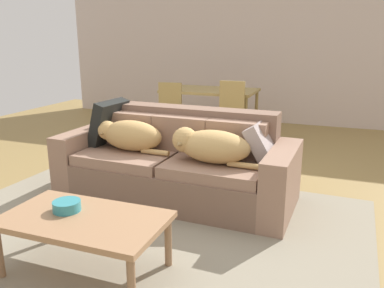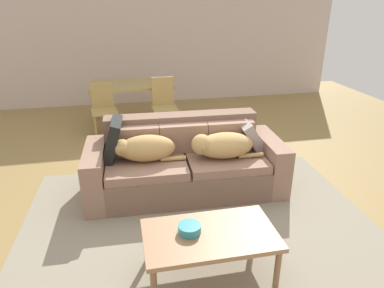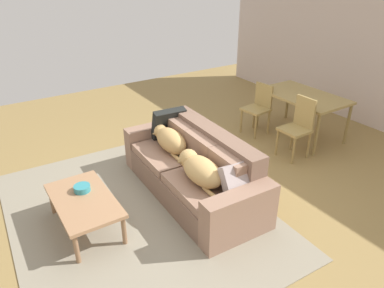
{
  "view_description": "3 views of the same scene",
  "coord_description": "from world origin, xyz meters",
  "px_view_note": "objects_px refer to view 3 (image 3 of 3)",
  "views": [
    {
      "loc": [
        1.35,
        -3.35,
        1.54
      ],
      "look_at": [
        0.05,
        0.09,
        0.54
      ],
      "focal_mm": 37.0,
      "sensor_mm": 36.0,
      "label": 1
    },
    {
      "loc": [
        -0.75,
        -3.61,
        2.15
      ],
      "look_at": [
        0.01,
        0.08,
        0.56
      ],
      "focal_mm": 32.55,
      "sensor_mm": 36.0,
      "label": 2
    },
    {
      "loc": [
        3.29,
        -2.18,
        2.77
      ],
      "look_at": [
        -0.12,
        0.03,
        0.71
      ],
      "focal_mm": 33.92,
      "sensor_mm": 36.0,
      "label": 3
    }
  ],
  "objects_px": {
    "couch": "(195,171)",
    "dining_chair_near_right": "(299,125)",
    "throw_pillow_by_right_arm": "(238,180)",
    "dining_chair_near_left": "(259,106)",
    "coffee_table": "(84,202)",
    "dog_on_right_cushion": "(200,169)",
    "bowl_on_coffee_table": "(82,188)",
    "throw_pillow_by_left_arm": "(169,124)",
    "dining_table": "(303,98)",
    "dog_on_left_cushion": "(170,140)"
  },
  "relations": [
    {
      "from": "couch",
      "to": "throw_pillow_by_left_arm",
      "type": "bearing_deg",
      "value": 176.03
    },
    {
      "from": "dog_on_left_cushion",
      "to": "couch",
      "type": "bearing_deg",
      "value": 12.86
    },
    {
      "from": "dining_table",
      "to": "coffee_table",
      "type": "bearing_deg",
      "value": -83.86
    },
    {
      "from": "coffee_table",
      "to": "dining_chair_near_left",
      "type": "bearing_deg",
      "value": 104.94
    },
    {
      "from": "couch",
      "to": "dining_chair_near_right",
      "type": "distance_m",
      "value": 1.91
    },
    {
      "from": "dining_chair_near_left",
      "to": "dining_chair_near_right",
      "type": "relative_size",
      "value": 0.93
    },
    {
      "from": "coffee_table",
      "to": "dining_table",
      "type": "relative_size",
      "value": 0.75
    },
    {
      "from": "coffee_table",
      "to": "bowl_on_coffee_table",
      "type": "xyz_separation_m",
      "value": [
        -0.16,
        0.04,
        0.08
      ]
    },
    {
      "from": "dog_on_left_cushion",
      "to": "dining_chair_near_left",
      "type": "bearing_deg",
      "value": 105.63
    },
    {
      "from": "couch",
      "to": "dog_on_right_cushion",
      "type": "relative_size",
      "value": 2.78
    },
    {
      "from": "dog_on_right_cushion",
      "to": "throw_pillow_by_right_arm",
      "type": "xyz_separation_m",
      "value": [
        0.43,
        0.21,
        0.01
      ]
    },
    {
      "from": "couch",
      "to": "dining_table",
      "type": "distance_m",
      "value": 2.59
    },
    {
      "from": "dog_on_left_cushion",
      "to": "throw_pillow_by_left_arm",
      "type": "distance_m",
      "value": 0.39
    },
    {
      "from": "throw_pillow_by_left_arm",
      "to": "dining_chair_near_left",
      "type": "distance_m",
      "value": 1.91
    },
    {
      "from": "dog_on_left_cushion",
      "to": "throw_pillow_by_left_arm",
      "type": "bearing_deg",
      "value": 154.86
    },
    {
      "from": "dog_on_right_cushion",
      "to": "bowl_on_coffee_table",
      "type": "bearing_deg",
      "value": -114.82
    },
    {
      "from": "dining_chair_near_left",
      "to": "bowl_on_coffee_table",
      "type": "bearing_deg",
      "value": -84.0
    },
    {
      "from": "throw_pillow_by_left_arm",
      "to": "dining_table",
      "type": "relative_size",
      "value": 0.33
    },
    {
      "from": "dog_on_left_cushion",
      "to": "bowl_on_coffee_table",
      "type": "distance_m",
      "value": 1.34
    },
    {
      "from": "throw_pillow_by_right_arm",
      "to": "couch",
      "type": "bearing_deg",
      "value": -177.97
    },
    {
      "from": "couch",
      "to": "bowl_on_coffee_table",
      "type": "relative_size",
      "value": 12.31
    },
    {
      "from": "throw_pillow_by_left_arm",
      "to": "dining_table",
      "type": "bearing_deg",
      "value": 82.42
    },
    {
      "from": "dining_table",
      "to": "dog_on_left_cushion",
      "type": "bearing_deg",
      "value": -89.61
    },
    {
      "from": "throw_pillow_by_right_arm",
      "to": "dining_chair_near_left",
      "type": "xyz_separation_m",
      "value": [
        -1.79,
        1.95,
        -0.12
      ]
    },
    {
      "from": "dining_table",
      "to": "bowl_on_coffee_table",
      "type": "bearing_deg",
      "value": -86.11
    },
    {
      "from": "throw_pillow_by_right_arm",
      "to": "coffee_table",
      "type": "height_order",
      "value": "throw_pillow_by_right_arm"
    },
    {
      "from": "throw_pillow_by_left_arm",
      "to": "bowl_on_coffee_table",
      "type": "bearing_deg",
      "value": -68.24
    },
    {
      "from": "dog_on_right_cushion",
      "to": "dining_chair_near_right",
      "type": "bearing_deg",
      "value": 102.35
    },
    {
      "from": "coffee_table",
      "to": "dining_chair_near_right",
      "type": "xyz_separation_m",
      "value": [
        0.07,
        3.34,
        0.16
      ]
    },
    {
      "from": "dog_on_right_cushion",
      "to": "throw_pillow_by_right_arm",
      "type": "height_order",
      "value": "throw_pillow_by_right_arm"
    },
    {
      "from": "throw_pillow_by_left_arm",
      "to": "bowl_on_coffee_table",
      "type": "xyz_separation_m",
      "value": [
        0.59,
        -1.48,
        -0.23
      ]
    },
    {
      "from": "dog_on_right_cushion",
      "to": "throw_pillow_by_left_arm",
      "type": "distance_m",
      "value": 1.23
    },
    {
      "from": "dining_chair_near_right",
      "to": "bowl_on_coffee_table",
      "type": "bearing_deg",
      "value": -94.95
    },
    {
      "from": "throw_pillow_by_right_arm",
      "to": "bowl_on_coffee_table",
      "type": "xyz_separation_m",
      "value": [
        -1.04,
        -1.42,
        -0.18
      ]
    },
    {
      "from": "throw_pillow_by_right_arm",
      "to": "dining_table",
      "type": "bearing_deg",
      "value": 117.64
    },
    {
      "from": "couch",
      "to": "dining_chair_near_left",
      "type": "bearing_deg",
      "value": 118.16
    },
    {
      "from": "dog_on_right_cushion",
      "to": "dining_table",
      "type": "xyz_separation_m",
      "value": [
        -0.88,
        2.71,
        0.07
      ]
    },
    {
      "from": "dining_table",
      "to": "dining_chair_near_right",
      "type": "relative_size",
      "value": 1.51
    },
    {
      "from": "dining_chair_near_left",
      "to": "throw_pillow_by_right_arm",
      "type": "bearing_deg",
      "value": -53.99
    },
    {
      "from": "couch",
      "to": "bowl_on_coffee_table",
      "type": "height_order",
      "value": "couch"
    },
    {
      "from": "dog_on_left_cushion",
      "to": "coffee_table",
      "type": "relative_size",
      "value": 0.74
    },
    {
      "from": "couch",
      "to": "coffee_table",
      "type": "xyz_separation_m",
      "value": [
        -0.06,
        -1.44,
        0.03
      ]
    },
    {
      "from": "couch",
      "to": "dog_on_left_cushion",
      "type": "height_order",
      "value": "couch"
    },
    {
      "from": "coffee_table",
      "to": "bowl_on_coffee_table",
      "type": "bearing_deg",
      "value": 164.79
    },
    {
      "from": "dog_on_right_cushion",
      "to": "throw_pillow_by_right_arm",
      "type": "distance_m",
      "value": 0.48
    },
    {
      "from": "bowl_on_coffee_table",
      "to": "dining_chair_near_left",
      "type": "relative_size",
      "value": 0.21
    },
    {
      "from": "dining_chair_near_right",
      "to": "couch",
      "type": "bearing_deg",
      "value": -91.17
    },
    {
      "from": "dog_on_left_cushion",
      "to": "dining_chair_near_right",
      "type": "relative_size",
      "value": 0.84
    },
    {
      "from": "coffee_table",
      "to": "dog_on_right_cushion",
      "type": "bearing_deg",
      "value": 70.22
    },
    {
      "from": "bowl_on_coffee_table",
      "to": "dining_table",
      "type": "distance_m",
      "value": 3.93
    }
  ]
}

